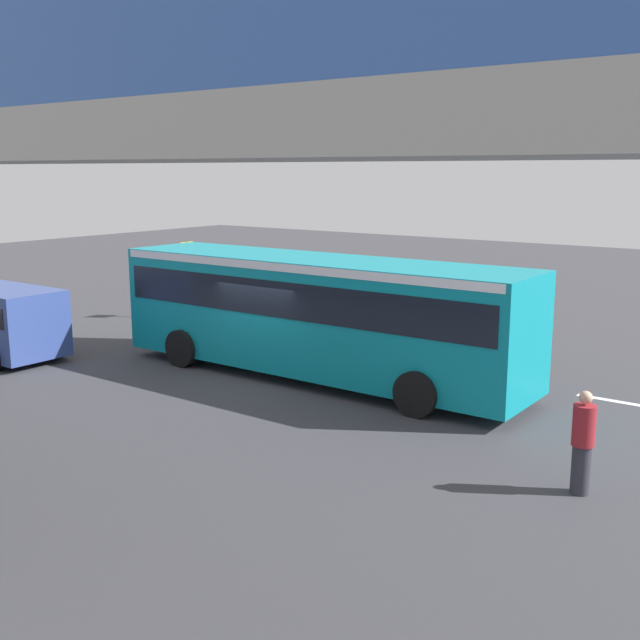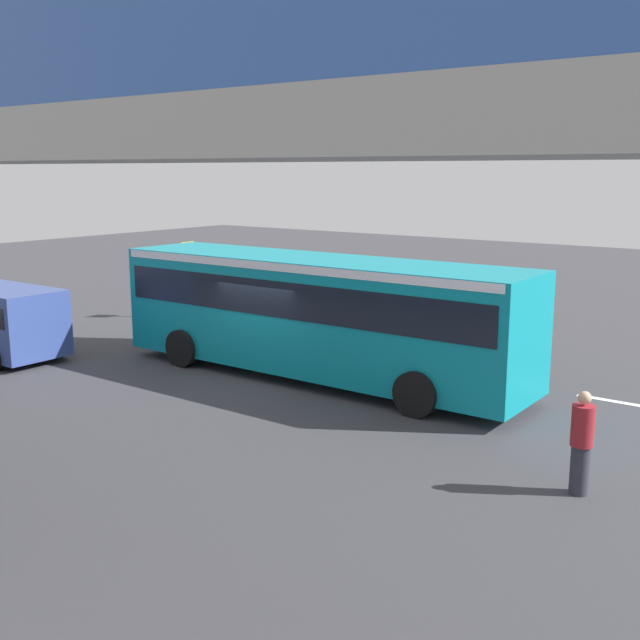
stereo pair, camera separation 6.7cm
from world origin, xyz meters
name	(u,v)px [view 1 (the left image)]	position (x,y,z in m)	size (l,w,h in m)	color
ground	(273,377)	(0.00, 0.00, 0.00)	(80.00, 80.00, 0.00)	#38383D
city_bus	(316,307)	(-0.97, -0.61, 1.88)	(11.54, 2.85, 3.15)	#0C8493
pedestrian	(583,443)	(-8.87, 2.59, 0.89)	(0.38, 0.38, 1.79)	#2D2D38
traffic_sign	(187,267)	(7.65, -4.38, 1.89)	(0.08, 0.60, 2.80)	slate
lane_dash_leftmost	(620,402)	(-8.00, -3.11, 0.00)	(2.00, 0.20, 0.01)	silver
lane_dash_left	(464,375)	(-4.00, -3.11, 0.00)	(2.00, 0.20, 0.01)	silver
lane_dash_centre	(340,354)	(0.00, -3.11, 0.00)	(2.00, 0.20, 0.01)	silver
lane_dash_right	(240,337)	(4.00, -3.11, 0.00)	(2.00, 0.20, 0.01)	silver
lane_dash_rightmost	(156,322)	(8.00, -3.11, 0.00)	(2.00, 0.20, 0.01)	silver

